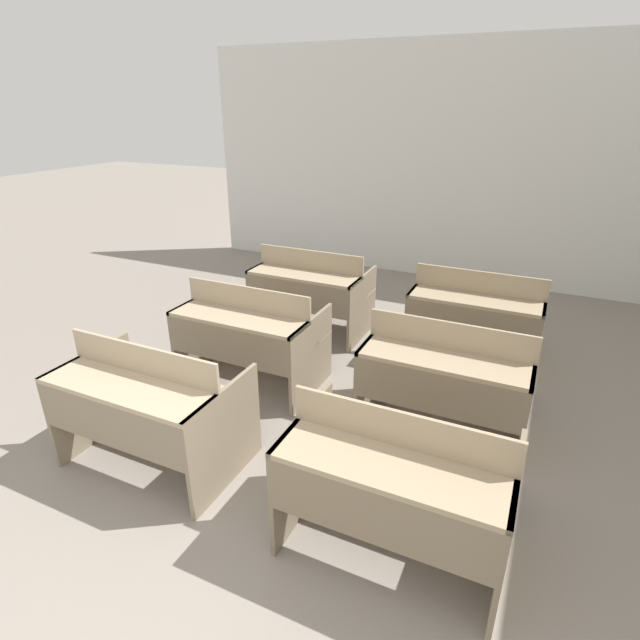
{
  "coord_description": "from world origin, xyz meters",
  "views": [
    {
      "loc": [
        1.33,
        -0.59,
        2.23
      ],
      "look_at": [
        -0.11,
        2.49,
        0.74
      ],
      "focal_mm": 28.0,
      "sensor_mm": 36.0,
      "label": 1
    }
  ],
  "objects_px": {
    "bench_front_left": "(149,403)",
    "bench_second_left": "(250,334)",
    "bench_third_left": "(311,289)",
    "bench_second_right": "(446,376)",
    "bench_third_right": "(475,315)",
    "bench_front_right": "(396,480)"
  },
  "relations": [
    {
      "from": "bench_front_left",
      "to": "bench_second_left",
      "type": "height_order",
      "value": "same"
    },
    {
      "from": "bench_front_left",
      "to": "bench_front_right",
      "type": "xyz_separation_m",
      "value": [
        1.65,
        -0.01,
        0.0
      ]
    },
    {
      "from": "bench_front_left",
      "to": "bench_third_right",
      "type": "distance_m",
      "value": 2.89
    },
    {
      "from": "bench_front_left",
      "to": "bench_third_left",
      "type": "distance_m",
      "value": 2.33
    },
    {
      "from": "bench_third_left",
      "to": "bench_third_right",
      "type": "distance_m",
      "value": 1.65
    },
    {
      "from": "bench_second_left",
      "to": "bench_second_right",
      "type": "xyz_separation_m",
      "value": [
        1.63,
        -0.01,
        0.0
      ]
    },
    {
      "from": "bench_second_right",
      "to": "bench_third_left",
      "type": "relative_size",
      "value": 1.0
    },
    {
      "from": "bench_front_right",
      "to": "bench_second_right",
      "type": "relative_size",
      "value": 1.0
    },
    {
      "from": "bench_front_left",
      "to": "bench_front_right",
      "type": "bearing_deg",
      "value": -0.47
    },
    {
      "from": "bench_front_left",
      "to": "bench_second_left",
      "type": "relative_size",
      "value": 1.0
    },
    {
      "from": "bench_second_left",
      "to": "bench_third_right",
      "type": "relative_size",
      "value": 1.0
    },
    {
      "from": "bench_third_left",
      "to": "bench_front_right",
      "type": "bearing_deg",
      "value": -55.15
    },
    {
      "from": "bench_front_right",
      "to": "bench_third_right",
      "type": "bearing_deg",
      "value": 89.69
    },
    {
      "from": "bench_second_right",
      "to": "bench_third_right",
      "type": "xyz_separation_m",
      "value": [
        0.01,
        1.21,
        0.0
      ]
    },
    {
      "from": "bench_second_right",
      "to": "bench_front_left",
      "type": "bearing_deg",
      "value": -145.11
    },
    {
      "from": "bench_front_right",
      "to": "bench_second_right",
      "type": "xyz_separation_m",
      "value": [
        0.0,
        1.16,
        0.0
      ]
    },
    {
      "from": "bench_front_left",
      "to": "bench_third_left",
      "type": "xyz_separation_m",
      "value": [
        0.01,
        2.33,
        0.0
      ]
    },
    {
      "from": "bench_front_left",
      "to": "bench_second_left",
      "type": "bearing_deg",
      "value": 89.04
    },
    {
      "from": "bench_front_right",
      "to": "bench_second_left",
      "type": "distance_m",
      "value": 2.01
    },
    {
      "from": "bench_second_right",
      "to": "bench_third_left",
      "type": "distance_m",
      "value": 2.02
    },
    {
      "from": "bench_third_left",
      "to": "bench_third_right",
      "type": "bearing_deg",
      "value": 1.1
    },
    {
      "from": "bench_front_left",
      "to": "bench_front_right",
      "type": "distance_m",
      "value": 1.65
    }
  ]
}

